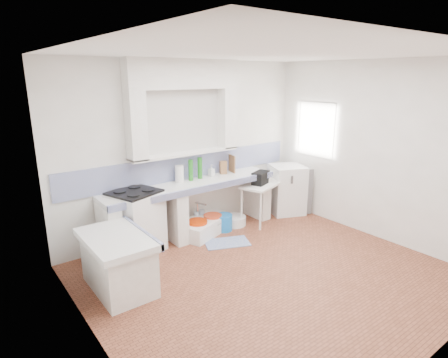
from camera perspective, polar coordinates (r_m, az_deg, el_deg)
floor at (r=5.13m, az=7.00°, el=-14.37°), size 4.50×4.50×0.00m
ceiling at (r=4.46m, az=8.24°, el=18.62°), size 4.50×4.50×0.00m
wall_back at (r=6.14m, az=-5.68°, el=4.70°), size 4.50×0.00×4.50m
wall_front at (r=3.55m, az=30.99°, el=-5.71°), size 4.50×0.00×4.50m
wall_left at (r=3.47m, az=-20.06°, el=-4.82°), size 0.00×4.50×4.50m
wall_right at (r=6.36m, az=22.21°, el=3.98°), size 0.00×4.50×4.50m
alcove_mass at (r=5.87m, az=-6.19°, el=15.72°), size 1.90×0.25×0.45m
window_frame at (r=7.13m, az=14.82°, el=7.40°), size 0.35×0.86×1.06m
lace_valance at (r=6.98m, az=14.28°, el=10.42°), size 0.01×0.84×0.24m
counter_slab at (r=5.97m, az=-4.84°, el=-0.94°), size 3.00×0.60×0.08m
counter_lip at (r=5.74m, az=-3.33°, el=-1.57°), size 3.00×0.04×0.10m
counter_pier_left at (r=5.55m, az=-17.12°, el=-7.86°), size 0.20×0.55×0.82m
counter_pier_mid at (r=5.95m, az=-7.60°, el=-5.68°), size 0.20×0.55×0.82m
counter_pier_right at (r=6.92m, az=5.07°, el=-2.51°), size 0.20×0.55×0.82m
peninsula_top at (r=4.69m, az=-16.18°, el=-8.85°), size 0.70×1.10×0.08m
peninsula_base at (r=4.85m, az=-15.86°, el=-12.62°), size 0.60×1.00×0.62m
peninsula_lip at (r=4.81m, az=-12.49°, el=-7.99°), size 0.04×1.10×0.10m
backsplash at (r=6.19m, az=-5.53°, el=1.95°), size 4.27×0.03×0.40m
stove at (r=5.66m, az=-13.32°, el=-6.57°), size 0.82×0.80×0.92m
sink at (r=6.27m, az=-3.10°, el=-7.32°), size 1.06×0.81×0.23m
side_table at (r=6.72m, az=5.75°, el=-3.57°), size 0.96×0.72×0.04m
fridge at (r=7.19m, az=9.56°, el=-1.55°), size 0.78×0.78×0.92m
bucket_red at (r=6.09m, az=-4.06°, el=-7.70°), size 0.37×0.37×0.30m
bucket_orange at (r=6.35m, az=-1.73°, el=-6.73°), size 0.37×0.37×0.29m
bucket_blue at (r=6.37m, az=-0.06°, el=-6.67°), size 0.39×0.39×0.28m
basin_white at (r=6.61m, az=1.61°, el=-6.37°), size 0.45×0.45×0.16m
water_bottle_a at (r=6.40m, az=-4.26°, el=-6.39°), size 0.10×0.10×0.33m
water_bottle_b at (r=6.44m, az=-3.39°, el=-6.14°), size 0.11×0.11×0.34m
black_bag at (r=6.55m, az=5.63°, el=0.19°), size 0.40×0.31×0.22m
green_bottle_a at (r=6.04m, az=-5.13°, el=1.35°), size 0.08×0.08×0.34m
green_bottle_b at (r=6.15m, az=-3.71°, el=1.68°), size 0.10×0.10×0.35m
knife_block at (r=6.45m, az=-0.12°, el=1.77°), size 0.14×0.12×0.22m
cutting_board at (r=6.56m, az=1.23°, el=2.36°), size 0.06×0.22×0.30m
paper_towel at (r=5.97m, az=-6.85°, el=0.78°), size 0.15×0.15×0.27m
soap_bottle at (r=6.31m, az=-1.96°, el=1.30°), size 0.10×0.10×0.19m
rug at (r=5.96m, az=0.46°, el=-9.73°), size 0.79×0.63×0.01m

